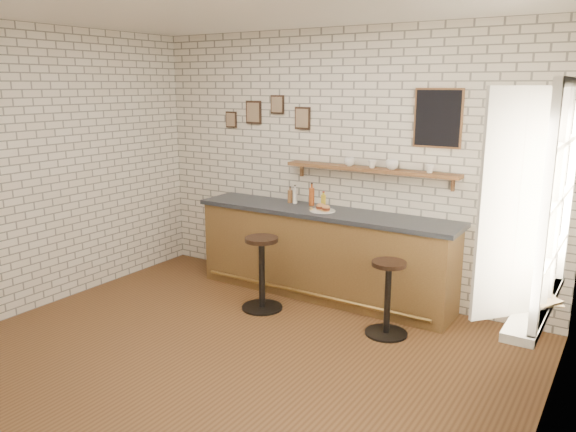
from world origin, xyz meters
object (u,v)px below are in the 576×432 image
object	(u,v)px
bitters_bottle_white	(295,196)
bar_counter	(323,253)
bitters_bottle_amber	(312,196)
shelf_cup_d	(430,169)
bitters_bottle_brown	(290,196)
sandwich_plate	(323,211)
ciabatta_sandwich	(323,207)
book_upper	(533,297)
bar_stool_left	(262,271)
shelf_cup_a	(350,162)
condiment_bottle_yellow	(323,200)
bar_stool_right	(388,296)
book_lower	(532,301)
shelf_cup_b	(372,164)
shelf_cup_c	(392,165)

from	to	relation	value
bitters_bottle_white	bar_counter	bearing A→B (deg)	-17.54
bitters_bottle_amber	shelf_cup_d	xyz separation A→B (m)	(1.36, 0.05, 0.42)
bitters_bottle_brown	shelf_cup_d	distance (m)	1.72
sandwich_plate	ciabatta_sandwich	distance (m)	0.04
bitters_bottle_white	book_upper	world-z (taller)	bitters_bottle_white
bitters_bottle_brown	shelf_cup_d	size ratio (longest dim) A/B	2.16
bitters_bottle_amber	book_upper	world-z (taller)	bitters_bottle_amber
bar_stool_left	shelf_cup_a	world-z (taller)	shelf_cup_a
condiment_bottle_yellow	bar_stool_left	distance (m)	1.11
bitters_bottle_amber	shelf_cup_a	world-z (taller)	shelf_cup_a
bitters_bottle_white	condiment_bottle_yellow	xyz separation A→B (m)	(0.38, 0.00, -0.01)
condiment_bottle_yellow	book_upper	xyz separation A→B (m)	(2.52, -1.58, -0.13)
bar_stool_left	bar_stool_right	xyz separation A→B (m)	(1.40, 0.12, -0.03)
book_lower	shelf_cup_b	bearing A→B (deg)	113.52
bitters_bottle_amber	shelf_cup_a	distance (m)	0.62
shelf_cup_b	book_lower	distance (m)	2.62
bitters_bottle_brown	condiment_bottle_yellow	bearing A→B (deg)	0.00
bitters_bottle_brown	bar_stool_left	world-z (taller)	bitters_bottle_brown
bar_counter	shelf_cup_b	distance (m)	1.16
book_upper	sandwich_plate	bearing A→B (deg)	179.42
bar_counter	book_lower	xyz separation A→B (m)	(2.43, -1.45, 0.43)
ciabatta_sandwich	book_lower	world-z (taller)	ciabatta_sandwich
bitters_bottle_brown	bitters_bottle_amber	world-z (taller)	bitters_bottle_amber
sandwich_plate	shelf_cup_a	size ratio (longest dim) A/B	2.39
bitters_bottle_amber	book_upper	xyz separation A→B (m)	(2.67, -1.58, -0.16)
bar_counter	shelf_cup_d	bearing A→B (deg)	10.17
bar_stool_left	shelf_cup_a	xyz separation A→B (m)	(0.57, 0.90, 1.12)
shelf_cup_c	book_upper	xyz separation A→B (m)	(1.72, -1.64, -0.59)
bitters_bottle_amber	shelf_cup_d	bearing A→B (deg)	2.18
ciabatta_sandwich	bitters_bottle_brown	distance (m)	0.60
shelf_cup_a	book_lower	xyz separation A→B (m)	(2.22, -1.65, -0.61)
sandwich_plate	shelf_cup_b	world-z (taller)	shelf_cup_b
sandwich_plate	bar_stool_right	world-z (taller)	sandwich_plate
condiment_bottle_yellow	sandwich_plate	bearing A→B (deg)	-63.29
shelf_cup_b	book_upper	distance (m)	2.61
condiment_bottle_yellow	bitters_bottle_white	bearing A→B (deg)	-180.00
bitters_bottle_amber	bar_stool_left	distance (m)	1.10
shelf_cup_d	shelf_cup_c	bearing A→B (deg)	145.76
condiment_bottle_yellow	book_upper	world-z (taller)	condiment_bottle_yellow
book_upper	bar_stool_right	bearing A→B (deg)	177.78
sandwich_plate	bitters_bottle_amber	bearing A→B (deg)	141.81
ciabatta_sandwich	shelf_cup_c	size ratio (longest dim) A/B	1.67
bitters_bottle_amber	shelf_cup_c	world-z (taller)	shelf_cup_c
bitters_bottle_amber	shelf_cup_d	size ratio (longest dim) A/B	2.94
ciabatta_sandwich	book_lower	distance (m)	2.78
bitters_bottle_white	bitters_bottle_amber	xyz separation A→B (m)	(0.23, 0.00, 0.02)
shelf_cup_c	bitters_bottle_white	bearing A→B (deg)	109.90
bar_counter	bitters_bottle_amber	xyz separation A→B (m)	(-0.24, 0.15, 0.61)
bitters_bottle_white	bar_stool_left	size ratio (longest dim) A/B	0.27
shelf_cup_a	shelf_cup_c	distance (m)	0.50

